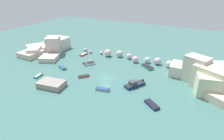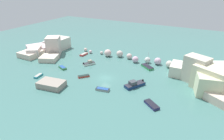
{
  "view_description": "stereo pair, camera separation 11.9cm",
  "coord_description": "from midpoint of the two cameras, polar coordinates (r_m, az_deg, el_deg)",
  "views": [
    {
      "loc": [
        25.12,
        -43.49,
        26.04
      ],
      "look_at": [
        0.0,
        4.1,
        1.0
      ],
      "focal_mm": 31.07,
      "sensor_mm": 36.0,
      "label": 1
    },
    {
      "loc": [
        25.22,
        -43.43,
        26.04
      ],
      "look_at": [
        0.0,
        4.1,
        1.0
      ],
      "focal_mm": 31.07,
      "sensor_mm": 36.0,
      "label": 2
    }
  ],
  "objects": [
    {
      "name": "cove_water",
      "position": [
        56.57,
        -2.0,
        -2.47
      ],
      "size": [
        160.0,
        160.0,
        0.0
      ],
      "primitive_type": "plane",
      "color": "#457872",
      "rests_on": "ground"
    },
    {
      "name": "stone_dock",
      "position": [
        54.32,
        -17.45,
        -4.0
      ],
      "size": [
        7.42,
        5.34,
        1.58
      ],
      "primitive_type": "cube",
      "rotation": [
        0.0,
        0.0,
        0.15
      ],
      "color": "#9E9285",
      "rests_on": "ground"
    },
    {
      "name": "moored_boat_1",
      "position": [
        50.52,
        -2.83,
        -5.7
      ],
      "size": [
        3.77,
        1.93,
        0.59
      ],
      "rotation": [
        0.0,
        0.0,
        0.18
      ],
      "color": "gray",
      "rests_on": "cove_water"
    },
    {
      "name": "moored_boat_8",
      "position": [
        45.64,
        11.55,
        -9.94
      ],
      "size": [
        4.18,
        3.7,
        0.63
      ],
      "rotation": [
        0.0,
        0.0,
        5.64
      ],
      "color": "navy",
      "rests_on": "cove_water"
    },
    {
      "name": "moored_boat_4",
      "position": [
        65.92,
        -6.86,
        1.98
      ],
      "size": [
        3.51,
        4.4,
        1.54
      ],
      "rotation": [
        0.0,
        0.0,
        1.04
      ],
      "color": "white",
      "rests_on": "cove_water"
    },
    {
      "name": "moored_boat_7",
      "position": [
        61.42,
        -20.89,
        -1.61
      ],
      "size": [
        1.6,
        3.15,
        0.57
      ],
      "rotation": [
        0.0,
        0.0,
        4.87
      ],
      "color": "teal",
      "rests_on": "cove_water"
    },
    {
      "name": "moored_boat_5",
      "position": [
        64.69,
        -14.41,
        0.68
      ],
      "size": [
        3.51,
        2.53,
        0.63
      ],
      "rotation": [
        0.0,
        0.0,
        5.88
      ],
      "color": "#377D42",
      "rests_on": "cove_water"
    },
    {
      "name": "moored_boat_2",
      "position": [
        52.44,
        6.56,
        -4.23
      ],
      "size": [
        4.69,
        6.06,
        1.79
      ],
      "rotation": [
        0.0,
        0.0,
        4.19
      ],
      "color": "navy",
      "rests_on": "cove_water"
    },
    {
      "name": "moored_boat_6",
      "position": [
        62.68,
        18.17,
        -0.61
      ],
      "size": [
        3.63,
        3.76,
        0.63
      ],
      "rotation": [
        0.0,
        0.0,
        5.46
      ],
      "color": "#365BB4",
      "rests_on": "cove_water"
    },
    {
      "name": "moored_boat_9",
      "position": [
        74.97,
        -8.38,
        4.59
      ],
      "size": [
        1.53,
        3.53,
        0.6
      ],
      "rotation": [
        0.0,
        0.0,
        1.52
      ],
      "color": "#C63836",
      "rests_on": "cove_water"
    },
    {
      "name": "rock_breakwater",
      "position": [
        69.36,
        5.79,
        3.79
      ],
      "size": [
        35.32,
        4.6,
        2.66
      ],
      "color": "beige",
      "rests_on": "ground"
    },
    {
      "name": "cliff_headland_left",
      "position": [
        81.91,
        -18.19,
        6.47
      ],
      "size": [
        21.18,
        21.82,
        6.71
      ],
      "color": "beige",
      "rests_on": "ground"
    },
    {
      "name": "moored_boat_3",
      "position": [
        57.83,
        -8.4,
        -1.81
      ],
      "size": [
        3.06,
        3.28,
        0.52
      ],
      "rotation": [
        0.0,
        0.0,
        4.0
      ],
      "color": "#CA4133",
      "rests_on": "cove_water"
    },
    {
      "name": "cliff_headland_right",
      "position": [
        57.41,
        26.31,
        -2.06
      ],
      "size": [
        21.1,
        21.83,
        7.53
      ],
      "color": "beige",
      "rests_on": "ground"
    },
    {
      "name": "moored_boat_0",
      "position": [
        64.19,
        10.3,
        0.95
      ],
      "size": [
        4.92,
        4.37,
        5.56
      ],
      "rotation": [
        0.0,
        0.0,
        2.49
      ],
      "color": "#328C4E",
      "rests_on": "cove_water"
    }
  ]
}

